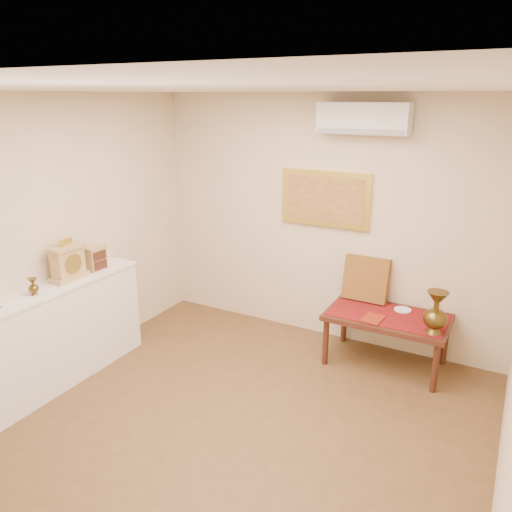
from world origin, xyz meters
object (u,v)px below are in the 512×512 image
Objects in this scene: display_ledge at (52,338)px; wooden_chest at (94,258)px; brass_urn_tall at (436,308)px; low_table at (387,321)px; mantel_clock at (68,262)px.

display_ledge is 0.87m from wooden_chest.
low_table is (-0.48, 0.20, -0.32)m from brass_urn_tall.
low_table is (2.68, 1.26, -0.62)m from wooden_chest.
mantel_clock is 1.68× the size of wooden_chest.
mantel_clock is 0.33m from wooden_chest.
brass_urn_tall is 0.61m from low_table.
wooden_chest is at bearing -154.73° from low_table.
brass_urn_tall reaches higher than low_table.
display_ledge is 1.68× the size of low_table.
brass_urn_tall is at bearing 23.85° from mantel_clock.
brass_urn_tall is at bearing -22.36° from low_table.
brass_urn_tall is 3.59m from display_ledge.
wooden_chest reaches higher than brass_urn_tall.
mantel_clock is (-3.16, -1.40, 0.35)m from brass_urn_tall.
display_ledge is 8.28× the size of wooden_chest.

